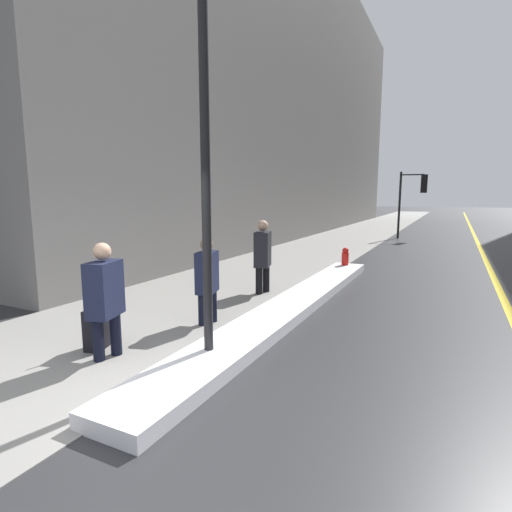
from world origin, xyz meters
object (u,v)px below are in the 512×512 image
object	(u,v)px
rolling_suitcase	(97,329)
pedestrian_nearside	(105,295)
pedestrian_trailing	(207,277)
pedestrian_in_glasses	(263,253)
lamp_post	(205,126)
fire_hydrant	(345,260)
traffic_light_near	(415,191)

from	to	relation	value
rolling_suitcase	pedestrian_nearside	bearing A→B (deg)	51.55
pedestrian_trailing	pedestrian_in_glasses	size ratio (longest dim) A/B	0.90
lamp_post	fire_hydrant	bearing A→B (deg)	89.81
pedestrian_trailing	traffic_light_near	bearing A→B (deg)	158.02
traffic_light_near	pedestrian_nearside	distance (m)	18.17
pedestrian_nearside	rolling_suitcase	size ratio (longest dim) A/B	1.67
lamp_post	traffic_light_near	distance (m)	17.51
lamp_post	pedestrian_nearside	xyz separation A→B (m)	(-1.32, -0.48, -2.15)
traffic_light_near	pedestrian_in_glasses	xyz separation A→B (m)	(-1.93, -13.74, -1.50)
pedestrian_in_glasses	fire_hydrant	xyz separation A→B (m)	(1.02, 3.43, -0.57)
pedestrian_trailing	pedestrian_in_glasses	world-z (taller)	pedestrian_in_glasses
traffic_light_near	rolling_suitcase	world-z (taller)	traffic_light_near
traffic_light_near	fire_hydrant	world-z (taller)	traffic_light_near
traffic_light_near	pedestrian_in_glasses	bearing A→B (deg)	-105.59
lamp_post	pedestrian_in_glasses	world-z (taller)	lamp_post
pedestrian_nearside	traffic_light_near	bearing A→B (deg)	157.40
fire_hydrant	rolling_suitcase	bearing A→B (deg)	-102.91
traffic_light_near	pedestrian_trailing	world-z (taller)	traffic_light_near
lamp_post	pedestrian_trailing	world-z (taller)	lamp_post
lamp_post	pedestrian_in_glasses	distance (m)	4.41
traffic_light_near	rolling_suitcase	xyz separation A→B (m)	(-2.63, -17.80, -2.12)
pedestrian_nearside	pedestrian_trailing	distance (m)	1.89
pedestrian_in_glasses	fire_hydrant	world-z (taller)	pedestrian_in_glasses
fire_hydrant	pedestrian_nearside	bearing A→B (deg)	-99.92
pedestrian_trailing	fire_hydrant	size ratio (longest dim) A/B	2.13
traffic_light_near	pedestrian_nearside	world-z (taller)	traffic_light_near
pedestrian_trailing	rolling_suitcase	world-z (taller)	pedestrian_trailing
traffic_light_near	pedestrian_trailing	size ratio (longest dim) A/B	2.25
traffic_light_near	rolling_suitcase	size ratio (longest dim) A/B	3.54
pedestrian_nearside	pedestrian_trailing	world-z (taller)	pedestrian_nearside
pedestrian_in_glasses	rolling_suitcase	world-z (taller)	pedestrian_in_glasses
lamp_post	fire_hydrant	distance (m)	7.66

